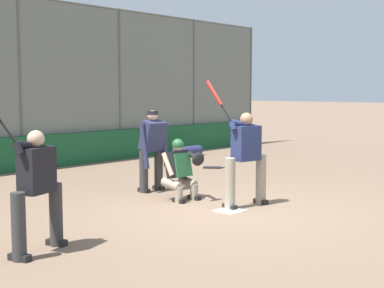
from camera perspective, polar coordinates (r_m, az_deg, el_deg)
The scene contains 10 objects.
ground_plane at distance 9.04m, azimuth 4.06°, elevation -7.14°, with size 160.00×160.00×0.00m, color #7A604C.
home_plate_marker at distance 9.04m, azimuth 4.06°, elevation -7.10°, with size 0.43×0.43×0.01m, color white.
backstop_fence at distance 14.05m, azimuth -17.87°, elevation 6.53°, with size 19.15×0.08×4.37m.
padding_wall at distance 14.05m, azimuth -17.44°, elevation -0.98°, with size 18.69×0.18×0.87m, color #19512D.
batter_at_plate at distance 9.27m, azimuth 5.72°, elevation -1.24°, with size 0.95×0.75×2.19m.
catcher_behind_plate at distance 9.81m, azimuth -1.20°, elevation -2.63°, with size 0.60×0.71×1.13m.
umpire_home at distance 10.63m, azimuth -4.24°, elevation -0.46°, with size 0.66×0.43×1.62m.
batter_on_deck at distance 6.85m, azimuth -16.29°, elevation -4.39°, with size 1.13×0.55×2.16m.
spare_bat_near_backstop at distance 13.82m, azimuth 2.43°, elevation -2.51°, with size 0.52×0.68×0.07m.
equipment_bag_dugout_side at distance 16.39m, azimuth -0.45°, elevation -0.78°, with size 1.27×0.31×0.31m.
Camera 1 is at (6.86, 5.53, 2.01)m, focal length 50.00 mm.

